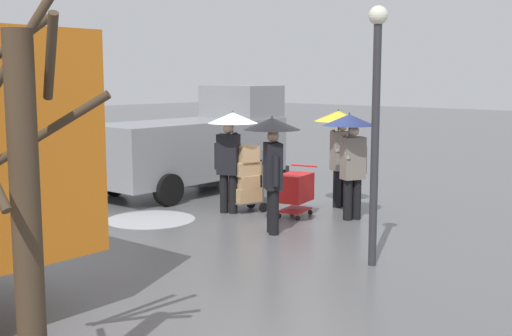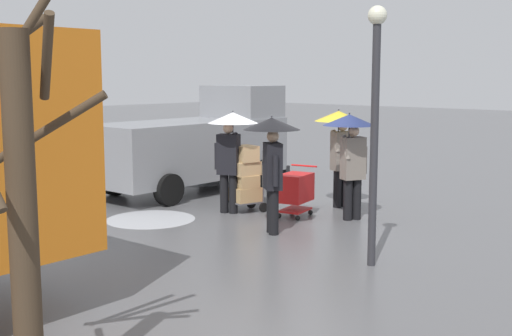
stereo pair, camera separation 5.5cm
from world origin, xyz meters
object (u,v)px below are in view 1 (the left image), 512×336
at_px(pedestrian_far_side, 340,135).
at_px(shopping_cart_vendor, 295,189).
at_px(pedestrian_pink_side, 231,138).
at_px(street_lamp, 376,109).
at_px(hand_dolly_boxes, 246,176).
at_px(pedestrian_white_side, 272,147).
at_px(cargo_van_parked_right, 198,143).
at_px(bare_tree_near, 26,207).
at_px(pedestrian_black_side, 351,141).

bearing_deg(pedestrian_far_side, shopping_cart_vendor, 85.27).
bearing_deg(shopping_cart_vendor, pedestrian_pink_side, 27.47).
bearing_deg(shopping_cart_vendor, street_lamp, 147.27).
bearing_deg(pedestrian_far_side, hand_dolly_boxes, 55.51).
xyz_separation_m(shopping_cart_vendor, pedestrian_white_side, (-0.55, 1.37, 1.02)).
xyz_separation_m(cargo_van_parked_right, pedestrian_far_side, (-3.92, -0.52, 0.41)).
xyz_separation_m(bare_tree_near, street_lamp, (0.23, -5.73, 0.58)).
relative_size(cargo_van_parked_right, street_lamp, 1.39).
xyz_separation_m(pedestrian_pink_side, street_lamp, (-4.25, 1.33, 0.79)).
distance_m(cargo_van_parked_right, pedestrian_white_side, 4.92).
distance_m(cargo_van_parked_right, hand_dolly_boxes, 3.02).
height_order(shopping_cart_vendor, pedestrian_white_side, pedestrian_white_side).
height_order(cargo_van_parked_right, shopping_cart_vendor, cargo_van_parked_right).
distance_m(hand_dolly_boxes, pedestrian_far_side, 2.25).
height_order(pedestrian_black_side, pedestrian_far_side, same).
xyz_separation_m(hand_dolly_boxes, street_lamp, (-4.11, 1.63, 1.61)).
relative_size(shopping_cart_vendor, pedestrian_far_side, 0.47).
xyz_separation_m(hand_dolly_boxes, pedestrian_black_side, (-2.08, -0.81, 0.83)).
relative_size(hand_dolly_boxes, street_lamp, 0.37).
xyz_separation_m(pedestrian_white_side, pedestrian_far_side, (0.44, -2.77, 0.00)).
bearing_deg(pedestrian_black_side, pedestrian_far_side, -45.76).
bearing_deg(pedestrian_pink_side, pedestrian_far_side, -123.14).
height_order(cargo_van_parked_right, pedestrian_black_side, cargo_van_parked_right).
relative_size(pedestrian_far_side, bare_tree_near, 0.58).
height_order(shopping_cart_vendor, pedestrian_black_side, pedestrian_black_side).
distance_m(shopping_cart_vendor, bare_tree_near, 8.44).
distance_m(pedestrian_pink_side, bare_tree_near, 8.35).
distance_m(pedestrian_pink_side, pedestrian_far_side, 2.42).
relative_size(shopping_cart_vendor, pedestrian_pink_side, 0.47).
height_order(hand_dolly_boxes, pedestrian_pink_side, pedestrian_pink_side).
relative_size(bare_tree_near, street_lamp, 0.95).
bearing_deg(pedestrian_far_side, street_lamp, 131.11).
xyz_separation_m(pedestrian_white_side, bare_tree_near, (-2.71, 6.31, 0.21)).
relative_size(pedestrian_pink_side, bare_tree_near, 0.58).
bearing_deg(pedestrian_pink_side, hand_dolly_boxes, -114.53).
height_order(pedestrian_white_side, bare_tree_near, bare_tree_near).
distance_m(hand_dolly_boxes, street_lamp, 4.70).
distance_m(pedestrian_black_side, street_lamp, 3.27).
bearing_deg(bare_tree_near, street_lamp, -87.74).
bearing_deg(pedestrian_black_side, cargo_van_parked_right, -4.75).
height_order(cargo_van_parked_right, pedestrian_far_side, cargo_van_parked_right).
xyz_separation_m(hand_dolly_boxes, pedestrian_white_side, (-1.62, 1.05, 0.83)).
bearing_deg(pedestrian_pink_side, pedestrian_black_side, -153.39).
height_order(pedestrian_pink_side, pedestrian_white_side, same).
height_order(cargo_van_parked_right, pedestrian_pink_side, cargo_van_parked_right).
bearing_deg(cargo_van_parked_right, pedestrian_black_side, 175.25).
relative_size(pedestrian_black_side, bare_tree_near, 0.58).
height_order(pedestrian_far_side, bare_tree_near, bare_tree_near).
distance_m(cargo_van_parked_right, street_lamp, 7.50).
distance_m(shopping_cart_vendor, street_lamp, 4.04).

